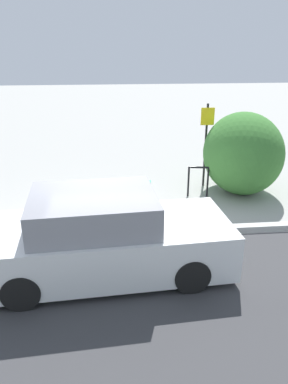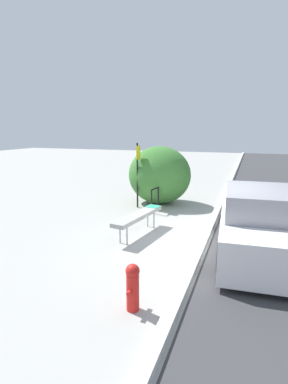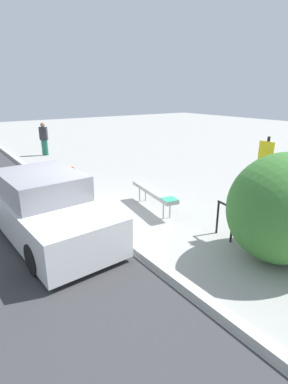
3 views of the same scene
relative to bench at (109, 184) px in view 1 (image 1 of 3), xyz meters
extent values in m
plane|color=#9E9E99|center=(-0.07, -1.74, -0.52)|extent=(60.00, 60.00, 0.00)
cube|color=#B7B7B2|center=(-0.07, -1.74, -0.46)|extent=(60.00, 0.20, 0.13)
cylinder|color=#99999E|center=(-0.75, 0.01, -0.28)|extent=(0.04, 0.04, 0.48)
cylinder|color=#99999E|center=(0.70, -0.21, -0.28)|extent=(0.04, 0.04, 0.48)
cylinder|color=#99999E|center=(-0.72, 0.21, -0.28)|extent=(0.04, 0.04, 0.48)
cylinder|color=#99999E|center=(0.73, -0.01, -0.28)|extent=(0.04, 0.04, 0.48)
cube|color=#999993|center=(-0.01, 0.00, 0.01)|extent=(2.12, 0.68, 0.11)
cube|color=teal|center=(0.85, -0.13, 0.06)|extent=(0.41, 0.41, 0.01)
cylinder|color=black|center=(2.07, 0.32, -0.12)|extent=(0.05, 0.05, 0.80)
cylinder|color=black|center=(2.57, 0.24, -0.12)|extent=(0.05, 0.05, 0.80)
cylinder|color=black|center=(2.32, 0.28, 0.28)|extent=(0.55, 0.14, 0.05)
cylinder|color=black|center=(2.66, 1.05, 0.63)|extent=(0.06, 0.06, 2.30)
cube|color=yellow|center=(2.66, 1.01, 1.45)|extent=(0.36, 0.02, 0.46)
ellipsoid|color=#3D7A33|center=(3.53, 0.49, 0.56)|extent=(2.06, 2.35, 2.16)
cylinder|color=black|center=(1.19, -2.12, -0.22)|extent=(0.61, 0.22, 0.60)
cylinder|color=black|center=(1.30, -3.70, -0.22)|extent=(0.61, 0.22, 0.60)
cylinder|color=black|center=(-1.47, -2.30, -0.22)|extent=(0.61, 0.22, 0.60)
cylinder|color=black|center=(-1.36, -3.88, -0.22)|extent=(0.61, 0.22, 0.60)
cube|color=white|center=(-0.08, -3.00, 0.00)|extent=(4.41, 2.01, 0.82)
cube|color=gray|center=(-0.26, -3.01, 0.68)|extent=(2.16, 1.69, 0.57)
camera|label=1|loc=(0.05, -8.70, 3.29)|focal=35.00mm
camera|label=2|loc=(-7.11, -2.71, 2.25)|focal=28.00mm
camera|label=3|loc=(6.39, -4.79, 2.69)|focal=28.00mm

